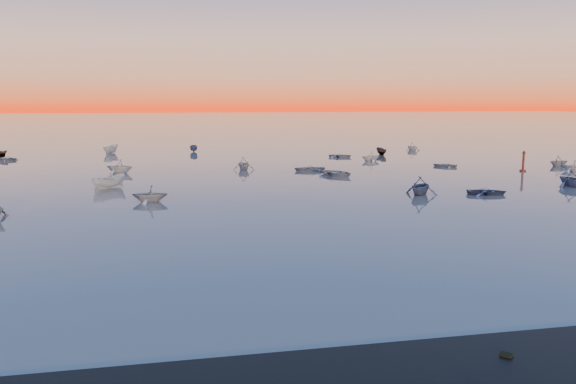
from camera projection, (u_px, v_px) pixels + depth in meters
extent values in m
plane|color=#6D645B|center=(221.00, 144.00, 122.09)|extent=(600.00, 600.00, 0.00)
imported|color=silver|center=(109.00, 188.00, 60.91)|extent=(3.97, 4.26, 1.42)
imported|color=silver|center=(573.00, 171.00, 75.71)|extent=(3.46, 3.08, 1.13)
cylinder|color=#4C1710|center=(523.00, 171.00, 75.23)|extent=(0.83, 0.83, 0.28)
cylinder|color=#4C1710|center=(523.00, 162.00, 75.04)|extent=(0.29, 0.29, 2.39)
cone|color=#4C1710|center=(524.00, 152.00, 74.81)|extent=(0.55, 0.55, 0.46)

